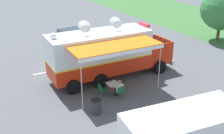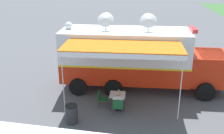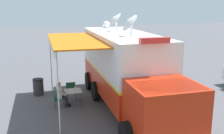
{
  "view_description": "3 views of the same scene",
  "coord_description": "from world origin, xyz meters",
  "px_view_note": "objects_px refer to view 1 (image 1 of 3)",
  "views": [
    {
      "loc": [
        16.23,
        -7.97,
        8.62
      ],
      "look_at": [
        0.68,
        0.62,
        1.05
      ],
      "focal_mm": 43.66,
      "sensor_mm": 36.0,
      "label": 1
    },
    {
      "loc": [
        14.45,
        0.4,
        6.81
      ],
      "look_at": [
        0.84,
        -0.67,
        1.6
      ],
      "focal_mm": 42.3,
      "sensor_mm": 36.0,
      "label": 2
    },
    {
      "loc": [
        4.17,
        12.21,
        4.85
      ],
      "look_at": [
        0.28,
        -0.83,
        1.65
      ],
      "focal_mm": 42.68,
      "sensor_mm": 36.0,
      "label": 3
    }
  ],
  "objects_px": {
    "command_truck": "(109,52)",
    "water_bottle": "(113,81)",
    "folding_chair_beside_table": "(102,89)",
    "folding_chair_at_table": "(120,91)",
    "car_behind_truck": "(71,38)",
    "seated_responder": "(119,88)",
    "trash_bin": "(96,107)",
    "folding_table": "(113,84)"
  },
  "relations": [
    {
      "from": "folding_chair_beside_table",
      "to": "car_behind_truck",
      "type": "height_order",
      "value": "car_behind_truck"
    },
    {
      "from": "folding_chair_beside_table",
      "to": "car_behind_truck",
      "type": "distance_m",
      "value": 10.54
    },
    {
      "from": "water_bottle",
      "to": "car_behind_truck",
      "type": "relative_size",
      "value": 0.05
    },
    {
      "from": "folding_chair_beside_table",
      "to": "trash_bin",
      "type": "distance_m",
      "value": 2.01
    },
    {
      "from": "seated_responder",
      "to": "car_behind_truck",
      "type": "bearing_deg",
      "value": 174.49
    },
    {
      "from": "folding_chair_at_table",
      "to": "car_behind_truck",
      "type": "bearing_deg",
      "value": 174.56
    },
    {
      "from": "car_behind_truck",
      "to": "folding_chair_at_table",
      "type": "bearing_deg",
      "value": -5.44
    },
    {
      "from": "command_truck",
      "to": "folding_table",
      "type": "distance_m",
      "value": 2.89
    },
    {
      "from": "command_truck",
      "to": "folding_chair_beside_table",
      "type": "xyz_separation_m",
      "value": [
        2.39,
        -1.86,
        -1.43
      ]
    },
    {
      "from": "folding_chair_beside_table",
      "to": "seated_responder",
      "type": "bearing_deg",
      "value": 56.07
    },
    {
      "from": "water_bottle",
      "to": "car_behind_truck",
      "type": "height_order",
      "value": "car_behind_truck"
    },
    {
      "from": "command_truck",
      "to": "water_bottle",
      "type": "distance_m",
      "value": 2.73
    },
    {
      "from": "command_truck",
      "to": "water_bottle",
      "type": "relative_size",
      "value": 42.57
    },
    {
      "from": "water_bottle",
      "to": "folding_chair_beside_table",
      "type": "xyz_separation_m",
      "value": [
        0.09,
        -0.9,
        -0.32
      ]
    },
    {
      "from": "water_bottle",
      "to": "car_behind_truck",
      "type": "xyz_separation_m",
      "value": [
        -10.26,
        1.07,
        0.05
      ]
    },
    {
      "from": "folding_table",
      "to": "trash_bin",
      "type": "relative_size",
      "value": 0.9
    },
    {
      "from": "command_truck",
      "to": "trash_bin",
      "type": "bearing_deg",
      "value": -37.02
    },
    {
      "from": "water_bottle",
      "to": "folding_chair_at_table",
      "type": "relative_size",
      "value": 0.26
    },
    {
      "from": "folding_table",
      "to": "water_bottle",
      "type": "height_order",
      "value": "water_bottle"
    },
    {
      "from": "folding_chair_beside_table",
      "to": "car_behind_truck",
      "type": "relative_size",
      "value": 0.21
    },
    {
      "from": "folding_chair_at_table",
      "to": "car_behind_truck",
      "type": "distance_m",
      "value": 11.21
    },
    {
      "from": "water_bottle",
      "to": "folding_chair_beside_table",
      "type": "height_order",
      "value": "water_bottle"
    },
    {
      "from": "seated_responder",
      "to": "water_bottle",
      "type": "bearing_deg",
      "value": -178.79
    },
    {
      "from": "water_bottle",
      "to": "folding_chair_beside_table",
      "type": "relative_size",
      "value": 0.26
    },
    {
      "from": "command_truck",
      "to": "folding_chair_at_table",
      "type": "height_order",
      "value": "command_truck"
    },
    {
      "from": "folding_table",
      "to": "car_behind_truck",
      "type": "distance_m",
      "value": 10.41
    },
    {
      "from": "water_bottle",
      "to": "trash_bin",
      "type": "xyz_separation_m",
      "value": [
        1.71,
        -2.07,
        -0.38
      ]
    },
    {
      "from": "command_truck",
      "to": "water_bottle",
      "type": "height_order",
      "value": "command_truck"
    },
    {
      "from": "command_truck",
      "to": "folding_chair_at_table",
      "type": "relative_size",
      "value": 10.96
    },
    {
      "from": "seated_responder",
      "to": "trash_bin",
      "type": "height_order",
      "value": "seated_responder"
    },
    {
      "from": "folding_table",
      "to": "trash_bin",
      "type": "xyz_separation_m",
      "value": [
        1.62,
        -2.02,
        -0.22
      ]
    },
    {
      "from": "water_bottle",
      "to": "folding_chair_at_table",
      "type": "xyz_separation_m",
      "value": [
        0.89,
        0.01,
        -0.32
      ]
    },
    {
      "from": "seated_responder",
      "to": "trash_bin",
      "type": "xyz_separation_m",
      "value": [
        1.01,
        -2.09,
        -0.2
      ]
    },
    {
      "from": "car_behind_truck",
      "to": "folding_table",
      "type": "bearing_deg",
      "value": -6.21
    },
    {
      "from": "folding_table",
      "to": "seated_responder",
      "type": "relative_size",
      "value": 0.65
    },
    {
      "from": "command_truck",
      "to": "water_bottle",
      "type": "bearing_deg",
      "value": -22.54
    },
    {
      "from": "folding_chair_at_table",
      "to": "trash_bin",
      "type": "bearing_deg",
      "value": -68.48
    },
    {
      "from": "folding_table",
      "to": "folding_chair_beside_table",
      "type": "xyz_separation_m",
      "value": [
        -0.01,
        -0.85,
        -0.16
      ]
    },
    {
      "from": "folding_chair_at_table",
      "to": "seated_responder",
      "type": "distance_m",
      "value": 0.23
    },
    {
      "from": "folding_table",
      "to": "folding_chair_beside_table",
      "type": "relative_size",
      "value": 0.94
    },
    {
      "from": "folding_chair_beside_table",
      "to": "trash_bin",
      "type": "relative_size",
      "value": 0.96
    },
    {
      "from": "folding_chair_at_table",
      "to": "folding_chair_beside_table",
      "type": "bearing_deg",
      "value": -131.42
    }
  ]
}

